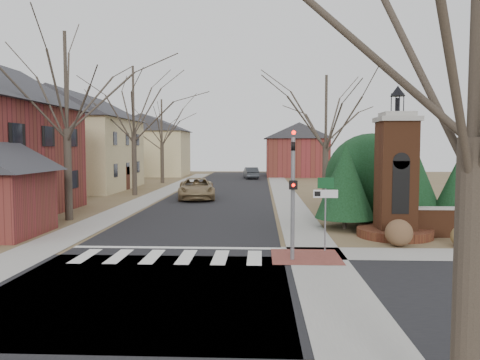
# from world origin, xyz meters

# --- Properties ---
(ground) EXTENTS (120.00, 120.00, 0.00)m
(ground) POSITION_xyz_m (0.00, 0.00, 0.00)
(ground) COLOR brown
(ground) RESTS_ON ground
(main_street) EXTENTS (8.00, 70.00, 0.01)m
(main_street) POSITION_xyz_m (0.00, 22.00, 0.01)
(main_street) COLOR black
(main_street) RESTS_ON ground
(cross_street) EXTENTS (120.00, 8.00, 0.01)m
(cross_street) POSITION_xyz_m (0.00, -3.00, 0.01)
(cross_street) COLOR black
(cross_street) RESTS_ON ground
(crosswalk_zone) EXTENTS (8.00, 2.20, 0.02)m
(crosswalk_zone) POSITION_xyz_m (0.00, 0.80, 0.01)
(crosswalk_zone) COLOR silver
(crosswalk_zone) RESTS_ON ground
(stop_bar) EXTENTS (8.00, 0.35, 0.02)m
(stop_bar) POSITION_xyz_m (0.00, 2.30, 0.01)
(stop_bar) COLOR silver
(stop_bar) RESTS_ON ground
(sidewalk_right_main) EXTENTS (2.00, 60.00, 0.02)m
(sidewalk_right_main) POSITION_xyz_m (5.20, 22.00, 0.01)
(sidewalk_right_main) COLOR gray
(sidewalk_right_main) RESTS_ON ground
(sidewalk_left) EXTENTS (2.00, 60.00, 0.02)m
(sidewalk_left) POSITION_xyz_m (-5.20, 22.00, 0.01)
(sidewalk_left) COLOR gray
(sidewalk_left) RESTS_ON ground
(curb_apron) EXTENTS (2.40, 2.40, 0.02)m
(curb_apron) POSITION_xyz_m (4.80, 1.00, 0.01)
(curb_apron) COLOR brown
(curb_apron) RESTS_ON ground
(traffic_signal_pole) EXTENTS (0.28, 0.41, 4.50)m
(traffic_signal_pole) POSITION_xyz_m (4.30, 0.57, 2.59)
(traffic_signal_pole) COLOR slate
(traffic_signal_pole) RESTS_ON ground
(sign_post) EXTENTS (0.90, 0.07, 2.75)m
(sign_post) POSITION_xyz_m (5.59, 1.99, 1.95)
(sign_post) COLOR slate
(sign_post) RESTS_ON ground
(brick_gate_monument) EXTENTS (3.20, 3.20, 6.47)m
(brick_gate_monument) POSITION_xyz_m (9.00, 4.99, 2.17)
(brick_gate_monument) COLOR #5A2F1A
(brick_gate_monument) RESTS_ON ground
(house_stucco_left) EXTENTS (9.80, 12.80, 9.28)m
(house_stucco_left) POSITION_xyz_m (-13.50, 27.00, 4.59)
(house_stucco_left) COLOR beige
(house_stucco_left) RESTS_ON ground
(house_distant_left) EXTENTS (10.80, 8.80, 8.53)m
(house_distant_left) POSITION_xyz_m (-12.01, 48.00, 4.25)
(house_distant_left) COLOR beige
(house_distant_left) RESTS_ON ground
(house_distant_right) EXTENTS (8.80, 8.80, 7.30)m
(house_distant_right) POSITION_xyz_m (7.99, 47.99, 3.65)
(house_distant_right) COLOR maroon
(house_distant_right) RESTS_ON ground
(evergreen_near) EXTENTS (2.80, 2.80, 4.10)m
(evergreen_near) POSITION_xyz_m (7.20, 7.00, 2.30)
(evergreen_near) COLOR #473D33
(evergreen_near) RESTS_ON ground
(evergreen_mid) EXTENTS (3.40, 3.40, 4.70)m
(evergreen_mid) POSITION_xyz_m (10.50, 8.20, 2.60)
(evergreen_mid) COLOR #473D33
(evergreen_mid) RESTS_ON ground
(evergreen_far) EXTENTS (2.40, 2.40, 3.30)m
(evergreen_far) POSITION_xyz_m (12.50, 7.20, 1.90)
(evergreen_far) COLOR #473D33
(evergreen_far) RESTS_ON ground
(evergreen_mass) EXTENTS (4.80, 4.80, 4.80)m
(evergreen_mass) POSITION_xyz_m (9.00, 9.50, 2.40)
(evergreen_mass) COLOR black
(evergreen_mass) RESTS_ON ground
(bare_tree_0) EXTENTS (8.05, 8.05, 11.15)m
(bare_tree_0) POSITION_xyz_m (-7.00, 9.00, 7.70)
(bare_tree_0) COLOR #473D33
(bare_tree_0) RESTS_ON ground
(bare_tree_1) EXTENTS (8.40, 8.40, 11.64)m
(bare_tree_1) POSITION_xyz_m (-7.00, 22.00, 8.03)
(bare_tree_1) COLOR #473D33
(bare_tree_1) RESTS_ON ground
(bare_tree_2) EXTENTS (7.35, 7.35, 10.19)m
(bare_tree_2) POSITION_xyz_m (-7.50, 35.00, 7.03)
(bare_tree_2) COLOR #473D33
(bare_tree_2) RESTS_ON ground
(bare_tree_3) EXTENTS (7.00, 7.00, 9.70)m
(bare_tree_3) POSITION_xyz_m (7.50, 16.00, 6.69)
(bare_tree_3) COLOR #473D33
(bare_tree_3) RESTS_ON ground
(pickup_truck) EXTENTS (3.37, 5.95, 1.57)m
(pickup_truck) POSITION_xyz_m (-1.60, 19.32, 0.78)
(pickup_truck) COLOR olive
(pickup_truck) RESTS_ON ground
(distant_car) EXTENTS (2.15, 4.50, 1.42)m
(distant_car) POSITION_xyz_m (1.98, 42.15, 0.71)
(distant_car) COLOR #33363A
(distant_car) RESTS_ON ground
(dry_shrub_left) EXTENTS (1.06, 1.06, 1.06)m
(dry_shrub_left) POSITION_xyz_m (8.60, 3.00, 0.53)
(dry_shrub_left) COLOR brown
(dry_shrub_left) RESTS_ON ground
(dry_shrub_right) EXTENTS (0.82, 0.82, 0.82)m
(dry_shrub_right) POSITION_xyz_m (11.00, 3.00, 0.41)
(dry_shrub_right) COLOR brown
(dry_shrub_right) RESTS_ON ground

